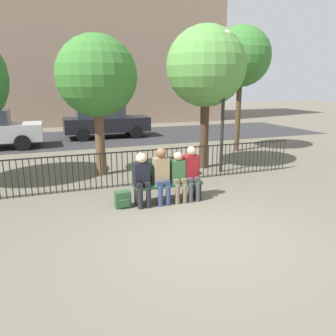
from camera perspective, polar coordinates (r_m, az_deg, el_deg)
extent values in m
plane|color=#605B4C|center=(5.99, 6.65, -11.83)|extent=(80.00, 80.00, 0.00)
cube|color=#194728|center=(7.49, 0.00, -2.78)|extent=(1.58, 0.45, 0.05)
cube|color=#194728|center=(7.60, -0.51, -0.50)|extent=(1.58, 0.05, 0.47)
cube|color=black|center=(7.35, -5.35, -5.03)|extent=(0.06, 0.38, 0.40)
cube|color=black|center=(7.83, 5.01, -3.80)|extent=(0.06, 0.38, 0.40)
cube|color=black|center=(7.22, -5.43, -1.65)|extent=(0.06, 0.38, 0.04)
cube|color=black|center=(7.70, 5.09, -0.61)|extent=(0.06, 0.38, 0.04)
cylinder|color=black|center=(7.14, -4.80, -5.39)|extent=(0.11, 0.11, 0.45)
cylinder|color=black|center=(7.19, -3.42, -5.23)|extent=(0.11, 0.11, 0.45)
cube|color=black|center=(7.15, -5.07, -3.05)|extent=(0.11, 0.20, 0.12)
cube|color=black|center=(7.20, -3.69, -2.91)|extent=(0.11, 0.20, 0.12)
cube|color=black|center=(7.22, -4.68, -1.12)|extent=(0.34, 0.22, 0.52)
sphere|color=beige|center=(7.12, -4.69, 1.75)|extent=(0.23, 0.23, 0.23)
cylinder|color=navy|center=(7.27, -1.31, -4.98)|extent=(0.11, 0.11, 0.45)
cylinder|color=navy|center=(7.33, 0.02, -4.82)|extent=(0.11, 0.11, 0.45)
cube|color=navy|center=(7.28, -1.58, -2.69)|extent=(0.11, 0.20, 0.12)
cube|color=navy|center=(7.33, -0.25, -2.55)|extent=(0.11, 0.20, 0.12)
cube|color=#997F59|center=(7.35, -1.24, -0.49)|extent=(0.34, 0.22, 0.60)
sphere|color=brown|center=(7.23, -1.20, 2.65)|extent=(0.23, 0.23, 0.23)
cylinder|color=brown|center=(7.41, 1.66, -4.62)|extent=(0.11, 0.11, 0.45)
cylinder|color=brown|center=(7.47, 2.94, -4.46)|extent=(0.11, 0.11, 0.45)
cube|color=brown|center=(7.41, 1.38, -2.37)|extent=(0.11, 0.20, 0.12)
cube|color=brown|center=(7.48, 2.66, -2.23)|extent=(0.11, 0.20, 0.12)
cube|color=#335B33|center=(7.50, 1.68, -0.54)|extent=(0.34, 0.22, 0.51)
sphere|color=tan|center=(7.39, 1.76, 2.09)|extent=(0.20, 0.20, 0.20)
cylinder|color=#3D3D42|center=(7.53, 3.98, -4.33)|extent=(0.11, 0.11, 0.45)
cylinder|color=#3D3D42|center=(7.60, 5.22, -4.17)|extent=(0.11, 0.11, 0.45)
cube|color=#3D3D42|center=(7.53, 3.70, -2.11)|extent=(0.11, 0.20, 0.12)
cube|color=#3D3D42|center=(7.61, 4.94, -1.98)|extent=(0.11, 0.20, 0.12)
cube|color=maroon|center=(7.61, 3.97, 0.00)|extent=(0.34, 0.22, 0.60)
sphere|color=tan|center=(7.50, 4.09, 2.98)|extent=(0.21, 0.21, 0.21)
cube|color=#284C2D|center=(7.30, -7.89, -5.41)|extent=(0.34, 0.22, 0.36)
cube|color=#284C2D|center=(7.20, -7.64, -6.15)|extent=(0.24, 0.04, 0.16)
cylinder|color=black|center=(8.55, -26.57, -1.80)|extent=(0.02, 0.02, 0.95)
cylinder|color=black|center=(8.54, -25.64, -1.73)|extent=(0.02, 0.02, 0.95)
cylinder|color=black|center=(8.53, -24.70, -1.65)|extent=(0.02, 0.02, 0.95)
cylinder|color=black|center=(8.51, -23.77, -1.57)|extent=(0.02, 0.02, 0.95)
cylinder|color=black|center=(8.51, -22.83, -1.49)|extent=(0.02, 0.02, 0.95)
cylinder|color=black|center=(8.50, -21.89, -1.41)|extent=(0.02, 0.02, 0.95)
cylinder|color=black|center=(8.50, -20.95, -1.33)|extent=(0.02, 0.02, 0.95)
cylinder|color=black|center=(8.49, -20.01, -1.25)|extent=(0.02, 0.02, 0.95)
cylinder|color=black|center=(8.49, -19.07, -1.16)|extent=(0.02, 0.02, 0.95)
cylinder|color=black|center=(8.50, -18.13, -1.08)|extent=(0.02, 0.02, 0.95)
cylinder|color=black|center=(8.50, -17.19, -1.00)|extent=(0.02, 0.02, 0.95)
cylinder|color=black|center=(8.51, -16.25, -0.92)|extent=(0.02, 0.02, 0.95)
cylinder|color=black|center=(8.52, -15.31, -0.84)|extent=(0.02, 0.02, 0.95)
cylinder|color=black|center=(8.53, -14.38, -0.75)|extent=(0.02, 0.02, 0.95)
cylinder|color=black|center=(8.54, -13.45, -0.67)|extent=(0.02, 0.02, 0.95)
cylinder|color=black|center=(8.56, -12.52, -0.59)|extent=(0.02, 0.02, 0.95)
cylinder|color=black|center=(8.58, -11.60, -0.51)|extent=(0.02, 0.02, 0.95)
cylinder|color=black|center=(8.60, -10.68, -0.42)|extent=(0.02, 0.02, 0.95)
cylinder|color=black|center=(8.62, -9.76, -0.34)|extent=(0.02, 0.02, 0.95)
cylinder|color=black|center=(8.65, -8.85, -0.26)|extent=(0.02, 0.02, 0.95)
cylinder|color=black|center=(8.68, -7.95, -0.18)|extent=(0.02, 0.02, 0.95)
cylinder|color=black|center=(8.71, -7.05, -0.10)|extent=(0.02, 0.02, 0.95)
cylinder|color=black|center=(8.74, -6.16, -0.02)|extent=(0.02, 0.02, 0.95)
cylinder|color=black|center=(8.77, -5.27, 0.06)|extent=(0.02, 0.02, 0.95)
cylinder|color=black|center=(8.81, -4.39, 0.14)|extent=(0.02, 0.02, 0.95)
cylinder|color=black|center=(8.85, -3.52, 0.21)|extent=(0.02, 0.02, 0.95)
cylinder|color=black|center=(8.89, -2.66, 0.29)|extent=(0.02, 0.02, 0.95)
cylinder|color=black|center=(8.93, -1.80, 0.37)|extent=(0.02, 0.02, 0.95)
cylinder|color=black|center=(8.97, -0.96, 0.44)|extent=(0.02, 0.02, 0.95)
cylinder|color=black|center=(9.02, -0.12, 0.52)|extent=(0.02, 0.02, 0.95)
cylinder|color=black|center=(9.07, 0.71, 0.59)|extent=(0.02, 0.02, 0.95)
cylinder|color=black|center=(9.12, 1.53, 0.66)|extent=(0.02, 0.02, 0.95)
cylinder|color=black|center=(9.17, 2.34, 0.74)|extent=(0.02, 0.02, 0.95)
cylinder|color=black|center=(9.22, 3.15, 0.81)|extent=(0.02, 0.02, 0.95)
cylinder|color=black|center=(9.28, 3.94, 0.88)|extent=(0.02, 0.02, 0.95)
cylinder|color=black|center=(9.34, 4.72, 0.95)|extent=(0.02, 0.02, 0.95)
cylinder|color=black|center=(9.39, 5.50, 1.01)|extent=(0.02, 0.02, 0.95)
cylinder|color=black|center=(9.46, 6.26, 1.08)|extent=(0.02, 0.02, 0.95)
cylinder|color=black|center=(9.52, 7.02, 1.15)|extent=(0.02, 0.02, 0.95)
cylinder|color=black|center=(9.58, 7.76, 1.21)|extent=(0.02, 0.02, 0.95)
cylinder|color=black|center=(9.65, 8.49, 1.27)|extent=(0.02, 0.02, 0.95)
cylinder|color=black|center=(9.71, 9.22, 1.34)|extent=(0.02, 0.02, 0.95)
cylinder|color=black|center=(9.78, 9.93, 1.40)|extent=(0.02, 0.02, 0.95)
cylinder|color=black|center=(9.85, 10.64, 1.46)|extent=(0.02, 0.02, 0.95)
cylinder|color=black|center=(9.93, 11.33, 1.52)|extent=(0.02, 0.02, 0.95)
cylinder|color=black|center=(10.00, 12.02, 1.58)|extent=(0.02, 0.02, 0.95)
cylinder|color=black|center=(10.07, 12.69, 1.63)|extent=(0.02, 0.02, 0.95)
cylinder|color=black|center=(10.15, 13.35, 1.69)|extent=(0.02, 0.02, 0.95)
cylinder|color=black|center=(10.23, 14.01, 1.74)|extent=(0.02, 0.02, 0.95)
cylinder|color=black|center=(10.30, 14.65, 1.80)|extent=(0.02, 0.02, 0.95)
cylinder|color=black|center=(10.38, 15.29, 1.85)|extent=(0.02, 0.02, 0.95)
cylinder|color=black|center=(10.47, 15.91, 1.90)|extent=(0.02, 0.02, 0.95)
cylinder|color=black|center=(10.55, 16.53, 1.95)|extent=(0.02, 0.02, 0.95)
cylinder|color=black|center=(10.63, 17.13, 2.00)|extent=(0.02, 0.02, 0.95)
cylinder|color=black|center=(10.72, 17.73, 2.05)|extent=(0.02, 0.02, 0.95)
cylinder|color=black|center=(10.80, 18.32, 2.10)|extent=(0.02, 0.02, 0.95)
cylinder|color=black|center=(10.89, 18.90, 2.15)|extent=(0.02, 0.02, 0.95)
cylinder|color=black|center=(10.98, 19.46, 2.19)|extent=(0.02, 0.02, 0.95)
cube|color=black|center=(8.75, -3.44, 3.11)|extent=(9.00, 0.03, 0.03)
cylinder|color=#422D1E|center=(10.53, 6.34, 6.71)|extent=(0.27, 0.27, 2.49)
sphere|color=#569342|center=(10.45, 6.64, 17.17)|extent=(2.43, 2.43, 2.43)
cylinder|color=brown|center=(9.84, -11.78, 5.20)|extent=(0.28, 0.28, 2.24)
sphere|color=#38752D|center=(9.72, -12.32, 15.40)|extent=(2.28, 2.28, 2.28)
cylinder|color=#4C3823|center=(13.50, 12.10, 9.31)|extent=(0.20, 0.20, 3.04)
sphere|color=#38752D|center=(13.50, 12.60, 18.42)|extent=(2.28, 2.28, 2.28)
cylinder|color=black|center=(9.98, 9.56, 10.23)|extent=(0.10, 0.10, 3.90)
sphere|color=silver|center=(10.05, 10.07, 21.87)|extent=(0.28, 0.28, 0.28)
cube|color=#2B2B2D|center=(17.15, -11.84, 5.23)|extent=(24.00, 6.00, 0.01)
cube|color=black|center=(17.06, -10.64, 7.50)|extent=(4.20, 1.70, 0.70)
cube|color=#2D333D|center=(16.94, -11.80, 9.61)|extent=(2.31, 1.56, 0.60)
cylinder|color=black|center=(16.53, -5.58, 6.24)|extent=(0.64, 0.20, 0.64)
cylinder|color=black|center=(18.21, -7.01, 6.95)|extent=(0.64, 0.20, 0.64)
cylinder|color=black|center=(16.07, -14.63, 5.62)|extent=(0.64, 0.20, 0.64)
cylinder|color=black|center=(17.79, -15.24, 6.38)|extent=(0.64, 0.20, 0.64)
cylinder|color=black|center=(14.64, -24.03, 4.02)|extent=(0.64, 0.20, 0.64)
cylinder|color=black|center=(16.36, -23.72, 5.02)|extent=(0.64, 0.20, 0.64)
cube|color=gray|center=(25.49, -15.99, 26.27)|extent=(20.00, 6.00, 16.23)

